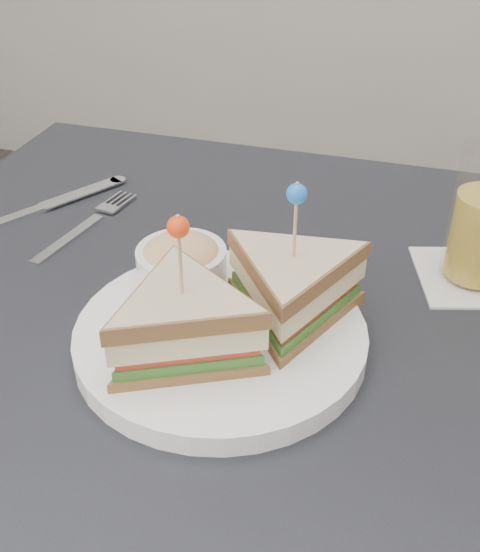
% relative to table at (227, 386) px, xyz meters
% --- Properties ---
extents(table, '(0.80, 0.80, 0.75)m').
position_rel_table_xyz_m(table, '(0.00, 0.00, 0.00)').
color(table, black).
rests_on(table, ground).
extents(plate_meal, '(0.29, 0.27, 0.15)m').
position_rel_table_xyz_m(plate_meal, '(0.01, -0.03, 0.12)').
color(plate_meal, white).
rests_on(plate_meal, table).
extents(cutlery_fork, '(0.05, 0.17, 0.01)m').
position_rel_table_xyz_m(cutlery_fork, '(-0.21, 0.13, 0.08)').
color(cutlery_fork, silver).
rests_on(cutlery_fork, table).
extents(cutlery_knife, '(0.12, 0.18, 0.01)m').
position_rel_table_xyz_m(cutlery_knife, '(-0.27, 0.16, 0.08)').
color(cutlery_knife, white).
rests_on(cutlery_knife, table).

